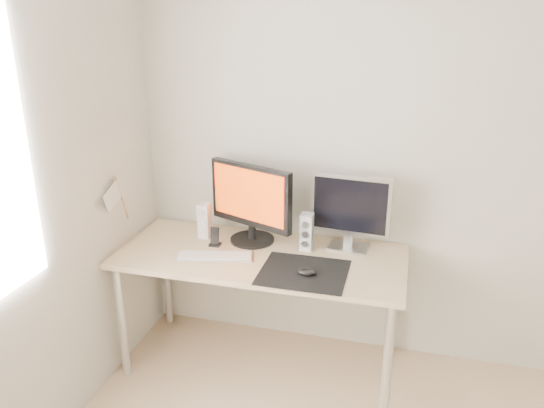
{
  "coord_description": "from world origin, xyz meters",
  "views": [
    {
      "loc": [
        -0.18,
        -1.2,
        2.01
      ],
      "look_at": [
        -0.88,
        1.44,
        1.01
      ],
      "focal_mm": 35.0,
      "sensor_mm": 36.0,
      "label": 1
    }
  ],
  "objects_px": {
    "second_monitor": "(350,209)",
    "speaker_left": "(205,221)",
    "desk": "(261,267)",
    "speaker_right": "(307,232)",
    "phone_dock": "(215,240)",
    "mouse": "(306,272)",
    "main_monitor": "(251,201)",
    "keyboard": "(215,256)"
  },
  "relations": [
    {
      "from": "second_monitor",
      "to": "speaker_left",
      "type": "relative_size",
      "value": 2.13
    },
    {
      "from": "desk",
      "to": "speaker_right",
      "type": "relative_size",
      "value": 7.55
    },
    {
      "from": "phone_dock",
      "to": "mouse",
      "type": "bearing_deg",
      "value": -21.42
    },
    {
      "from": "desk",
      "to": "main_monitor",
      "type": "bearing_deg",
      "value": 123.54
    },
    {
      "from": "mouse",
      "to": "speaker_right",
      "type": "xyz_separation_m",
      "value": [
        -0.07,
        0.32,
        0.09
      ]
    },
    {
      "from": "desk",
      "to": "speaker_right",
      "type": "height_order",
      "value": "speaker_right"
    },
    {
      "from": "main_monitor",
      "to": "desk",
      "type": "bearing_deg",
      "value": -56.46
    },
    {
      "from": "keyboard",
      "to": "phone_dock",
      "type": "height_order",
      "value": "phone_dock"
    },
    {
      "from": "mouse",
      "to": "keyboard",
      "type": "relative_size",
      "value": 0.22
    },
    {
      "from": "keyboard",
      "to": "phone_dock",
      "type": "relative_size",
      "value": 3.91
    },
    {
      "from": "speaker_left",
      "to": "keyboard",
      "type": "bearing_deg",
      "value": -58.19
    },
    {
      "from": "mouse",
      "to": "desk",
      "type": "distance_m",
      "value": 0.36
    },
    {
      "from": "main_monitor",
      "to": "keyboard",
      "type": "height_order",
      "value": "main_monitor"
    },
    {
      "from": "second_monitor",
      "to": "speaker_left",
      "type": "bearing_deg",
      "value": -176.03
    },
    {
      "from": "main_monitor",
      "to": "speaker_left",
      "type": "bearing_deg",
      "value": -178.23
    },
    {
      "from": "second_monitor",
      "to": "speaker_right",
      "type": "bearing_deg",
      "value": -163.25
    },
    {
      "from": "second_monitor",
      "to": "speaker_left",
      "type": "distance_m",
      "value": 0.86
    },
    {
      "from": "keyboard",
      "to": "phone_dock",
      "type": "distance_m",
      "value": 0.16
    },
    {
      "from": "desk",
      "to": "speaker_left",
      "type": "xyz_separation_m",
      "value": [
        -0.39,
        0.14,
        0.18
      ]
    },
    {
      "from": "speaker_left",
      "to": "keyboard",
      "type": "height_order",
      "value": "speaker_left"
    },
    {
      "from": "main_monitor",
      "to": "speaker_right",
      "type": "relative_size",
      "value": 2.48
    },
    {
      "from": "speaker_left",
      "to": "keyboard",
      "type": "distance_m",
      "value": 0.31
    },
    {
      "from": "speaker_right",
      "to": "keyboard",
      "type": "xyz_separation_m",
      "value": [
        -0.46,
        -0.24,
        -0.1
      ]
    },
    {
      "from": "main_monitor",
      "to": "phone_dock",
      "type": "distance_m",
      "value": 0.31
    },
    {
      "from": "keyboard",
      "to": "phone_dock",
      "type": "xyz_separation_m",
      "value": [
        -0.05,
        0.15,
        0.03
      ]
    },
    {
      "from": "speaker_left",
      "to": "desk",
      "type": "bearing_deg",
      "value": -20.43
    },
    {
      "from": "desk",
      "to": "speaker_left",
      "type": "relative_size",
      "value": 7.55
    },
    {
      "from": "mouse",
      "to": "desk",
      "type": "xyz_separation_m",
      "value": [
        -0.3,
        0.19,
        -0.1
      ]
    },
    {
      "from": "main_monitor",
      "to": "speaker_left",
      "type": "height_order",
      "value": "main_monitor"
    },
    {
      "from": "mouse",
      "to": "speaker_right",
      "type": "distance_m",
      "value": 0.34
    },
    {
      "from": "main_monitor",
      "to": "second_monitor",
      "type": "distance_m",
      "value": 0.57
    },
    {
      "from": "mouse",
      "to": "main_monitor",
      "type": "bearing_deg",
      "value": 139.57
    },
    {
      "from": "mouse",
      "to": "second_monitor",
      "type": "xyz_separation_m",
      "value": [
        0.17,
        0.39,
        0.22
      ]
    },
    {
      "from": "phone_dock",
      "to": "speaker_right",
      "type": "bearing_deg",
      "value": 9.97
    },
    {
      "from": "main_monitor",
      "to": "speaker_right",
      "type": "xyz_separation_m",
      "value": [
        0.33,
        -0.02,
        -0.15
      ]
    },
    {
      "from": "desk",
      "to": "main_monitor",
      "type": "xyz_separation_m",
      "value": [
        -0.1,
        0.15,
        0.33
      ]
    },
    {
      "from": "mouse",
      "to": "desk",
      "type": "relative_size",
      "value": 0.06
    },
    {
      "from": "speaker_left",
      "to": "speaker_right",
      "type": "relative_size",
      "value": 1.0
    },
    {
      "from": "keyboard",
      "to": "desk",
      "type": "bearing_deg",
      "value": 24.51
    },
    {
      "from": "keyboard",
      "to": "speaker_left",
      "type": "bearing_deg",
      "value": 121.81
    },
    {
      "from": "desk",
      "to": "phone_dock",
      "type": "height_order",
      "value": "phone_dock"
    },
    {
      "from": "desk",
      "to": "keyboard",
      "type": "bearing_deg",
      "value": -155.49
    }
  ]
}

